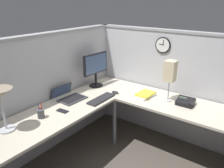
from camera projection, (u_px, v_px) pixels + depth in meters
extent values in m
plane|color=#4C443D|center=(117.00, 153.00, 3.06)|extent=(6.80, 6.80, 0.00)
cube|color=#B2B2B7|center=(48.00, 95.00, 2.99)|extent=(2.57, 0.10, 1.55)
cube|color=#939399|center=(42.00, 34.00, 2.72)|extent=(2.57, 0.12, 0.03)
cube|color=#B2B2B7|center=(166.00, 86.00, 3.30)|extent=(0.10, 2.37, 1.55)
cube|color=#939399|center=(171.00, 31.00, 3.02)|extent=(0.12, 2.37, 0.03)
cube|color=beige|center=(69.00, 107.00, 2.79)|extent=(2.35, 0.66, 0.03)
cube|color=beige|center=(179.00, 105.00, 2.83)|extent=(0.66, 1.49, 0.03)
cylinder|color=slate|center=(115.00, 122.00, 3.15)|extent=(0.05, 0.05, 0.70)
cylinder|color=black|center=(96.00, 85.00, 3.42)|extent=(0.20, 0.20, 0.02)
cylinder|color=black|center=(96.00, 79.00, 3.38)|extent=(0.04, 0.04, 0.20)
cube|color=black|center=(95.00, 64.00, 3.30)|extent=(0.46, 0.06, 0.30)
cube|color=#384C72|center=(96.00, 64.00, 3.29)|extent=(0.42, 0.04, 0.26)
cube|color=#38383D|center=(72.00, 99.00, 2.95)|extent=(0.35, 0.25, 0.02)
cube|color=black|center=(72.00, 98.00, 2.95)|extent=(0.30, 0.19, 0.00)
cube|color=#38383D|center=(61.00, 92.00, 3.07)|extent=(0.34, 0.08, 0.22)
cube|color=#384C72|center=(61.00, 92.00, 3.06)|extent=(0.31, 0.07, 0.18)
cube|color=#232326|center=(101.00, 99.00, 2.95)|extent=(0.43, 0.14, 0.02)
ellipsoid|color=#232326|center=(115.00, 92.00, 3.14)|extent=(0.06, 0.10, 0.03)
cylinder|color=#B7BABF|center=(7.00, 129.00, 2.26)|extent=(0.17, 0.17, 0.02)
cylinder|color=#B7BABF|center=(3.00, 112.00, 2.20)|extent=(0.02, 0.02, 0.38)
cone|color=gray|center=(0.00, 93.00, 2.13)|extent=(0.24, 0.24, 0.09)
cylinder|color=#4C4C51|center=(41.00, 114.00, 2.48)|extent=(0.08, 0.08, 0.10)
cylinder|color=#1E1EB2|center=(39.00, 109.00, 2.46)|extent=(0.01, 0.01, 0.13)
cylinder|color=#B21E1E|center=(42.00, 108.00, 2.47)|extent=(0.01, 0.02, 0.13)
cylinder|color=#D8591E|center=(40.00, 107.00, 2.47)|extent=(0.03, 0.03, 0.01)
cube|color=black|center=(62.00, 111.00, 2.64)|extent=(0.08, 0.15, 0.01)
cube|color=black|center=(185.00, 102.00, 2.80)|extent=(0.19, 0.20, 0.10)
cube|color=#8CA58C|center=(183.00, 99.00, 2.80)|extent=(0.02, 0.09, 0.04)
cube|color=black|center=(192.00, 102.00, 2.75)|extent=(0.19, 0.04, 0.04)
cube|color=silver|center=(144.00, 95.00, 3.05)|extent=(0.31, 0.26, 0.02)
cube|color=yellow|center=(146.00, 94.00, 3.05)|extent=(0.27, 0.20, 0.02)
cylinder|color=#B7BABF|center=(168.00, 100.00, 2.93)|extent=(0.11, 0.11, 0.01)
cylinder|color=#B7BABF|center=(168.00, 90.00, 2.88)|extent=(0.02, 0.02, 0.27)
cube|color=beige|center=(170.00, 71.00, 2.79)|extent=(0.13, 0.13, 0.26)
cylinder|color=black|center=(163.00, 45.00, 3.10)|extent=(0.03, 0.22, 0.22)
cylinder|color=white|center=(163.00, 45.00, 3.08)|extent=(0.00, 0.19, 0.19)
cube|color=black|center=(161.00, 44.00, 3.09)|extent=(0.00, 0.06, 0.01)
cube|color=black|center=(163.00, 43.00, 3.06)|extent=(0.00, 0.01, 0.08)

